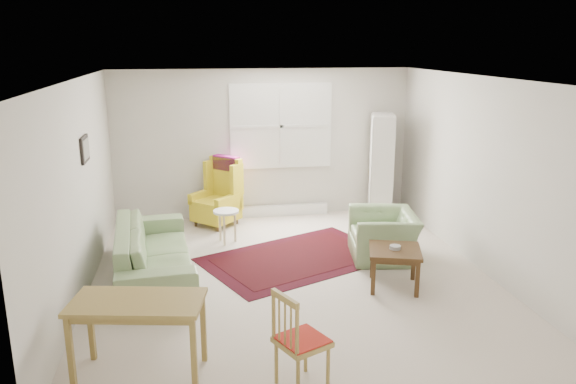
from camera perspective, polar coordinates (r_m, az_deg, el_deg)
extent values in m
cube|color=beige|center=(7.26, 0.41, -8.64)|extent=(5.00, 5.50, 0.01)
cube|color=white|center=(6.67, 0.45, 11.46)|extent=(5.00, 5.50, 0.01)
cube|color=beige|center=(9.52, -2.52, 4.89)|extent=(5.00, 0.04, 2.50)
cube|color=beige|center=(4.31, 6.98, -7.70)|extent=(5.00, 0.04, 2.50)
cube|color=beige|center=(6.88, -20.51, 0.07)|extent=(0.04, 5.50, 2.50)
cube|color=beige|center=(7.70, 19.08, 1.69)|extent=(0.04, 5.50, 2.50)
cube|color=white|center=(9.50, -0.72, 6.71)|extent=(1.72, 0.06, 1.42)
cube|color=white|center=(9.50, -0.71, 6.71)|extent=(1.60, 0.02, 1.30)
cube|color=silver|center=(9.76, -0.63, -1.86)|extent=(1.60, 0.12, 0.18)
cube|color=black|center=(7.28, -19.95, 4.11)|extent=(0.03, 0.42, 0.32)
cube|color=#A9864E|center=(7.28, -19.84, 4.12)|extent=(0.01, 0.34, 0.24)
imported|color=#789362|center=(7.33, -13.53, -4.91)|extent=(1.10, 2.39, 0.94)
imported|color=#789362|center=(7.89, 9.69, -3.90)|extent=(1.01, 1.11, 0.77)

